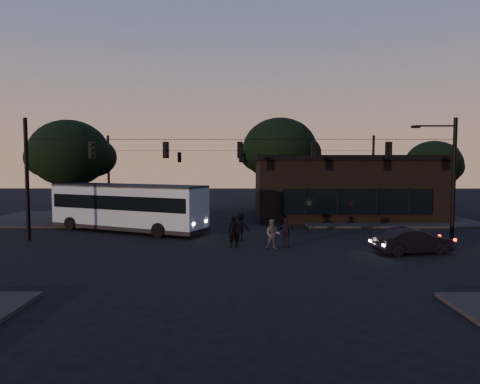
{
  "coord_description": "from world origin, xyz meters",
  "views": [
    {
      "loc": [
        0.1,
        -21.99,
        4.72
      ],
      "look_at": [
        0.0,
        4.0,
        3.0
      ],
      "focal_mm": 32.0,
      "sensor_mm": 36.0,
      "label": 1
    }
  ],
  "objects_px": {
    "building": "(342,186)",
    "pedestrian_d": "(240,226)",
    "bus": "(128,205)",
    "car": "(413,241)",
    "pedestrian_a": "(234,232)",
    "pedestrian_b": "(273,234)",
    "pedestrian_c": "(286,233)"
  },
  "relations": [
    {
      "from": "pedestrian_a",
      "to": "building",
      "type": "bearing_deg",
      "value": 64.05
    },
    {
      "from": "bus",
      "to": "pedestrian_c",
      "type": "bearing_deg",
      "value": -4.41
    },
    {
      "from": "car",
      "to": "pedestrian_d",
      "type": "xyz_separation_m",
      "value": [
        -9.06,
        3.9,
        0.18
      ]
    },
    {
      "from": "pedestrian_c",
      "to": "bus",
      "type": "bearing_deg",
      "value": -15.72
    },
    {
      "from": "bus",
      "to": "car",
      "type": "height_order",
      "value": "bus"
    },
    {
      "from": "building",
      "to": "bus",
      "type": "distance_m",
      "value": 18.83
    },
    {
      "from": "building",
      "to": "bus",
      "type": "height_order",
      "value": "building"
    },
    {
      "from": "building",
      "to": "pedestrian_a",
      "type": "xyz_separation_m",
      "value": [
        -9.33,
        -14.18,
        -1.81
      ]
    },
    {
      "from": "bus",
      "to": "car",
      "type": "xyz_separation_m",
      "value": [
        16.95,
        -7.4,
        -1.17
      ]
    },
    {
      "from": "bus",
      "to": "building",
      "type": "bearing_deg",
      "value": 50.18
    },
    {
      "from": "building",
      "to": "pedestrian_d",
      "type": "height_order",
      "value": "building"
    },
    {
      "from": "car",
      "to": "pedestrian_b",
      "type": "bearing_deg",
      "value": 67.41
    },
    {
      "from": "pedestrian_b",
      "to": "pedestrian_d",
      "type": "distance_m",
      "value": 3.22
    },
    {
      "from": "bus",
      "to": "pedestrian_a",
      "type": "relative_size",
      "value": 6.56
    },
    {
      "from": "bus",
      "to": "pedestrian_d",
      "type": "distance_m",
      "value": 8.69
    },
    {
      "from": "pedestrian_c",
      "to": "pedestrian_d",
      "type": "height_order",
      "value": "pedestrian_d"
    },
    {
      "from": "building",
      "to": "pedestrian_c",
      "type": "height_order",
      "value": "building"
    },
    {
      "from": "pedestrian_d",
      "to": "pedestrian_a",
      "type": "bearing_deg",
      "value": 94.97
    },
    {
      "from": "pedestrian_a",
      "to": "pedestrian_b",
      "type": "xyz_separation_m",
      "value": [
        2.15,
        -0.31,
        -0.07
      ]
    },
    {
      "from": "car",
      "to": "bus",
      "type": "bearing_deg",
      "value": 53.42
    },
    {
      "from": "pedestrian_b",
      "to": "pedestrian_c",
      "type": "xyz_separation_m",
      "value": [
        0.82,
        0.51,
        0.01
      ]
    },
    {
      "from": "pedestrian_a",
      "to": "pedestrian_c",
      "type": "bearing_deg",
      "value": 11.2
    },
    {
      "from": "car",
      "to": "pedestrian_a",
      "type": "relative_size",
      "value": 2.29
    },
    {
      "from": "building",
      "to": "bus",
      "type": "xyz_separation_m",
      "value": [
        -16.87,
        -8.31,
        -0.87
      ]
    },
    {
      "from": "bus",
      "to": "pedestrian_b",
      "type": "distance_m",
      "value": 11.53
    },
    {
      "from": "building",
      "to": "pedestrian_d",
      "type": "relative_size",
      "value": 9.0
    },
    {
      "from": "pedestrian_c",
      "to": "pedestrian_b",
      "type": "bearing_deg",
      "value": 44.27
    },
    {
      "from": "car",
      "to": "pedestrian_c",
      "type": "xyz_separation_m",
      "value": [
        -6.45,
        1.73,
        0.16
      ]
    },
    {
      "from": "bus",
      "to": "pedestrian_c",
      "type": "height_order",
      "value": "bus"
    },
    {
      "from": "car",
      "to": "pedestrian_a",
      "type": "bearing_deg",
      "value": 67.74
    },
    {
      "from": "pedestrian_a",
      "to": "pedestrian_c",
      "type": "xyz_separation_m",
      "value": [
        2.97,
        0.2,
        -0.07
      ]
    },
    {
      "from": "pedestrian_a",
      "to": "pedestrian_c",
      "type": "relative_size",
      "value": 1.08
    }
  ]
}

